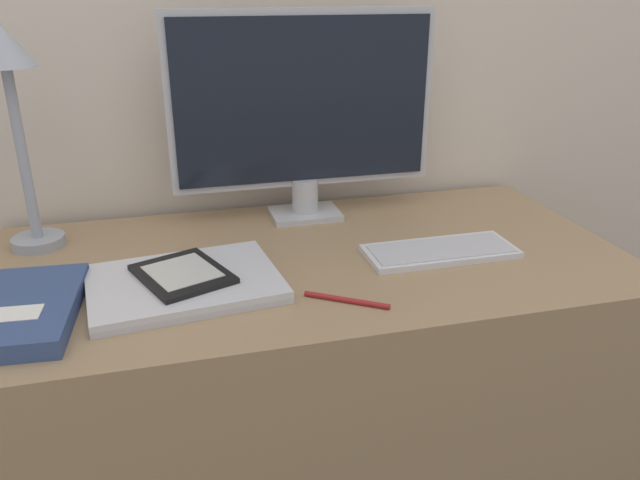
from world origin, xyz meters
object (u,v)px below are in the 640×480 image
object	(u,v)px
laptop	(184,283)
notebook	(10,311)
monitor	(304,110)
pen	(347,300)
ereader	(182,274)
desk_lamp	(10,90)
keyboard	(440,251)

from	to	relation	value
laptop	notebook	xyz separation A→B (m)	(-0.27, -0.04, 0.00)
monitor	pen	bearing A→B (deg)	-94.04
ereader	pen	bearing A→B (deg)	-25.77
monitor	desk_lamp	size ratio (longest dim) A/B	1.34
monitor	desk_lamp	xyz separation A→B (m)	(-0.55, -0.03, 0.07)
keyboard	notebook	distance (m)	0.75
notebook	pen	bearing A→B (deg)	-8.46
laptop	desk_lamp	world-z (taller)	desk_lamp
keyboard	ereader	world-z (taller)	ereader
keyboard	desk_lamp	bearing A→B (deg)	162.23
monitor	ereader	size ratio (longest dim) A/B	2.84
keyboard	ereader	distance (m)	0.48
desk_lamp	pen	bearing A→B (deg)	-36.23
keyboard	laptop	distance (m)	0.48
ereader	laptop	bearing A→B (deg)	-76.67
laptop	keyboard	bearing A→B (deg)	2.86
desk_lamp	monitor	bearing A→B (deg)	3.51
ereader	pen	world-z (taller)	ereader
desk_lamp	notebook	xyz separation A→B (m)	(0.00, -0.30, -0.29)
laptop	ereader	xyz separation A→B (m)	(-0.00, 0.01, 0.02)
ereader	desk_lamp	size ratio (longest dim) A/B	0.47
desk_lamp	keyboard	bearing A→B (deg)	-17.77
laptop	desk_lamp	distance (m)	0.48
monitor	pen	xyz separation A→B (m)	(-0.03, -0.41, -0.23)
monitor	ereader	xyz separation A→B (m)	(-0.28, -0.29, -0.21)
ereader	pen	size ratio (longest dim) A/B	1.59
monitor	keyboard	bearing A→B (deg)	-53.73
keyboard	laptop	size ratio (longest dim) A/B	0.86
monitor	laptop	world-z (taller)	monitor
monitor	ereader	bearing A→B (deg)	-134.12
notebook	ereader	bearing A→B (deg)	9.74
ereader	notebook	world-z (taller)	same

